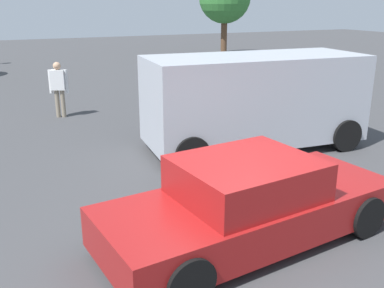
# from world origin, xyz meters

# --- Properties ---
(ground_plane) EXTENTS (80.00, 80.00, 0.00)m
(ground_plane) POSITION_xyz_m (0.00, 0.00, 0.00)
(ground_plane) COLOR #424244
(sedan_foreground) EXTENTS (4.63, 2.24, 1.27)m
(sedan_foreground) POSITION_xyz_m (0.22, -0.05, 0.58)
(sedan_foreground) COLOR maroon
(sedan_foreground) RESTS_ON ground_plane
(van_white) EXTENTS (5.21, 2.56, 2.20)m
(van_white) POSITION_xyz_m (2.64, 3.61, 1.19)
(van_white) COLOR #B2B7C1
(van_white) RESTS_ON ground_plane
(pedestrian) EXTENTS (0.53, 0.38, 1.67)m
(pedestrian) POSITION_xyz_m (-1.06, 8.61, 1.00)
(pedestrian) COLOR gray
(pedestrian) RESTS_ON ground_plane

